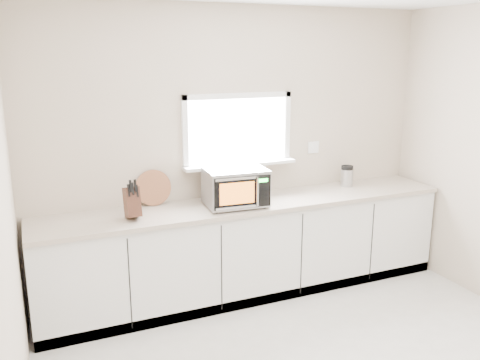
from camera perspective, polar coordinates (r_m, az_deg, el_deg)
back_wall at (r=4.89m, az=-0.33°, el=3.49°), size 4.00×0.17×2.70m
cabinets at (r=4.89m, az=1.04°, el=-7.81°), size 3.92×0.60×0.88m
countertop at (r=4.73m, az=1.12°, el=-2.68°), size 3.92×0.64×0.04m
microwave at (r=4.55m, az=-0.52°, el=-0.73°), size 0.56×0.47×0.34m
knife_block at (r=4.30m, az=-12.03°, el=-2.37°), size 0.12×0.24×0.35m
cutting_board at (r=4.64m, az=-9.72°, el=-0.86°), size 0.33×0.08×0.32m
coffee_grinder at (r=5.36m, az=11.90°, el=0.47°), size 0.15×0.15×0.22m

